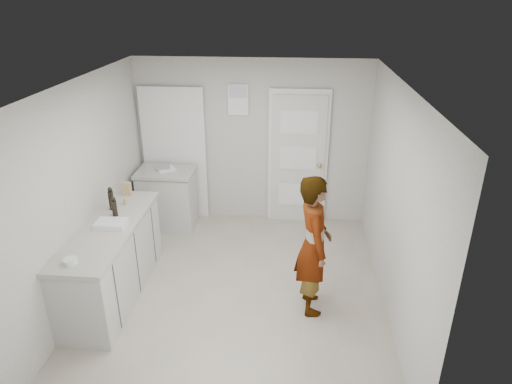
# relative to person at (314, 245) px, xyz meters

# --- Properties ---
(ground) EXTENTS (4.00, 4.00, 0.00)m
(ground) POSITION_rel_person_xyz_m (-0.88, 0.24, -0.82)
(ground) COLOR #A99E8E
(ground) RESTS_ON ground
(room_shell) EXTENTS (4.00, 4.00, 4.00)m
(room_shell) POSITION_rel_person_xyz_m (-1.06, 2.19, 0.21)
(room_shell) COLOR #A2A199
(room_shell) RESTS_ON ground
(main_counter) EXTENTS (0.64, 1.96, 0.93)m
(main_counter) POSITION_rel_person_xyz_m (-2.33, 0.04, -0.39)
(main_counter) COLOR beige
(main_counter) RESTS_ON ground
(side_counter) EXTENTS (0.84, 0.61, 0.93)m
(side_counter) POSITION_rel_person_xyz_m (-2.13, 1.79, -0.39)
(side_counter) COLOR beige
(side_counter) RESTS_ON ground
(person) EXTENTS (0.47, 0.65, 1.63)m
(person) POSITION_rel_person_xyz_m (0.00, 0.00, 0.00)
(person) COLOR silver
(person) RESTS_ON ground
(cake_mix_box) EXTENTS (0.12, 0.06, 0.18)m
(cake_mix_box) POSITION_rel_person_xyz_m (-2.39, 0.88, 0.20)
(cake_mix_box) COLOR #A78653
(cake_mix_box) RESTS_ON main_counter
(spice_jar) EXTENTS (0.05, 0.05, 0.08)m
(spice_jar) POSITION_rel_person_xyz_m (-2.31, 0.62, 0.15)
(spice_jar) COLOR tan
(spice_jar) RESTS_ON main_counter
(oil_cruet_a) EXTENTS (0.06, 0.06, 0.25)m
(oil_cruet_a) POSITION_rel_person_xyz_m (-2.33, 0.30, 0.23)
(oil_cruet_a) COLOR black
(oil_cruet_a) RESTS_ON main_counter
(oil_cruet_b) EXTENTS (0.07, 0.07, 0.29)m
(oil_cruet_b) POSITION_rel_person_xyz_m (-2.43, 0.46, 0.25)
(oil_cruet_b) COLOR black
(oil_cruet_b) RESTS_ON main_counter
(baking_dish) EXTENTS (0.34, 0.25, 0.06)m
(baking_dish) POSITION_rel_person_xyz_m (-2.28, 0.04, 0.13)
(baking_dish) COLOR silver
(baking_dish) RESTS_ON main_counter
(egg_bowl) EXTENTS (0.13, 0.13, 0.05)m
(egg_bowl) POSITION_rel_person_xyz_m (-2.39, -0.74, 0.13)
(egg_bowl) COLOR silver
(egg_bowl) RESTS_ON main_counter
(papers) EXTENTS (0.38, 0.40, 0.01)m
(papers) POSITION_rel_person_xyz_m (-2.14, 1.86, 0.11)
(papers) COLOR white
(papers) RESTS_ON side_counter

